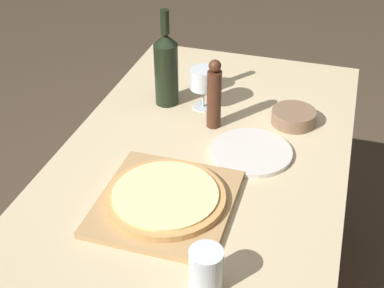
# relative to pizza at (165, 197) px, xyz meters

# --- Properties ---
(dining_table) EXTENTS (0.82, 1.31, 0.75)m
(dining_table) POSITION_rel_pizza_xyz_m (0.03, 0.29, -0.14)
(dining_table) COLOR #CCB78E
(dining_table) RESTS_ON ground_plane
(cutting_board) EXTENTS (0.33, 0.35, 0.02)m
(cutting_board) POSITION_rel_pizza_xyz_m (0.00, 0.00, -0.02)
(cutting_board) COLOR tan
(cutting_board) RESTS_ON dining_table
(pizza) EXTENTS (0.31, 0.31, 0.02)m
(pizza) POSITION_rel_pizza_xyz_m (0.00, 0.00, 0.00)
(pizza) COLOR tan
(pizza) RESTS_ON cutting_board
(wine_bottle) EXTENTS (0.08, 0.08, 0.32)m
(wine_bottle) POSITION_rel_pizza_xyz_m (-0.17, 0.50, 0.10)
(wine_bottle) COLOR black
(wine_bottle) RESTS_ON dining_table
(pepper_mill) EXTENTS (0.04, 0.04, 0.23)m
(pepper_mill) POSITION_rel_pizza_xyz_m (0.02, 0.40, 0.08)
(pepper_mill) COLOR #4C2819
(pepper_mill) RESTS_ON dining_table
(wine_glass) EXTENTS (0.09, 0.09, 0.14)m
(wine_glass) POSITION_rel_pizza_xyz_m (-0.04, 0.50, 0.07)
(wine_glass) COLOR silver
(wine_glass) RESTS_ON dining_table
(small_bowl) EXTENTS (0.14, 0.14, 0.04)m
(small_bowl) POSITION_rel_pizza_xyz_m (0.25, 0.49, -0.01)
(small_bowl) COLOR #84664C
(small_bowl) RESTS_ON dining_table
(drinking_tumbler) EXTENTS (0.07, 0.07, 0.10)m
(drinking_tumbler) POSITION_rel_pizza_xyz_m (0.17, -0.22, 0.02)
(drinking_tumbler) COLOR silver
(drinking_tumbler) RESTS_ON dining_table
(dinner_plate) EXTENTS (0.24, 0.24, 0.01)m
(dinner_plate) POSITION_rel_pizza_xyz_m (0.16, 0.29, -0.02)
(dinner_plate) COLOR silver
(dinner_plate) RESTS_ON dining_table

